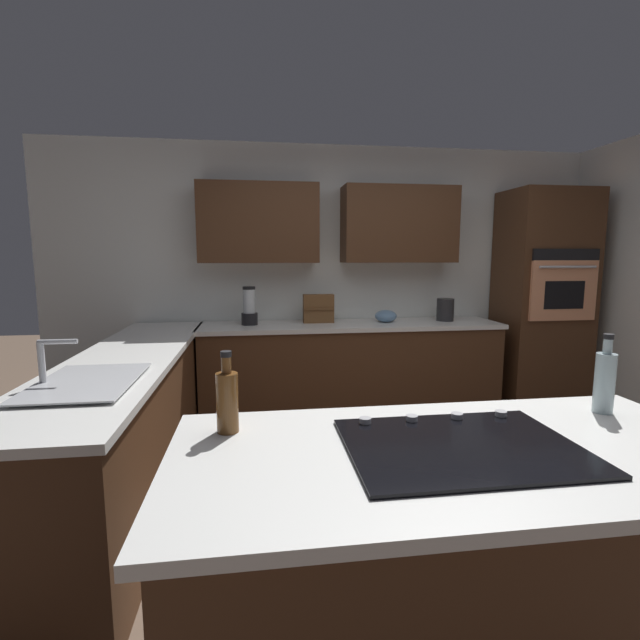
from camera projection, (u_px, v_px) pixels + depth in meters
ground_plane at (423, 510)px, 2.77m from camera, size 14.00×14.00×0.00m
wall_back at (348, 266)px, 4.57m from camera, size 6.00×0.44×2.60m
lower_cabinets_back at (350, 371)px, 4.38m from camera, size 2.80×0.60×0.86m
countertop_back at (351, 325)px, 4.32m from camera, size 2.84×0.64×0.04m
lower_cabinets_side at (131, 424)px, 3.00m from camera, size 0.60×2.90×0.86m
countertop_side at (127, 358)px, 2.94m from camera, size 0.64×2.94×0.04m
island_base at (455, 577)px, 1.57m from camera, size 1.85×0.83×0.86m
island_top at (461, 454)px, 1.51m from camera, size 1.93×0.91×0.04m
wall_oven at (542, 301)px, 4.56m from camera, size 0.80×0.66×2.17m
sink_unit at (85, 381)px, 2.24m from camera, size 0.46×0.70×0.23m
cooktop at (460, 445)px, 1.51m from camera, size 0.76×0.56×0.03m
blender at (249, 308)px, 4.20m from camera, size 0.15×0.15×0.35m
mixing_bowl at (386, 316)px, 4.39m from camera, size 0.21×0.21×0.12m
spice_rack at (318, 309)px, 4.34m from camera, size 0.29×0.11×0.27m
kettle at (445, 310)px, 4.47m from camera, size 0.17×0.17×0.22m
oil_bottle at (227, 400)px, 1.63m from camera, size 0.08×0.08×0.30m
second_bottle at (605, 381)px, 1.84m from camera, size 0.08×0.08×0.32m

